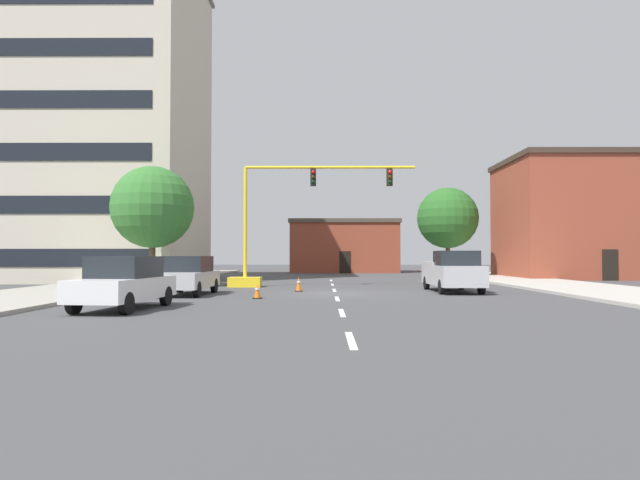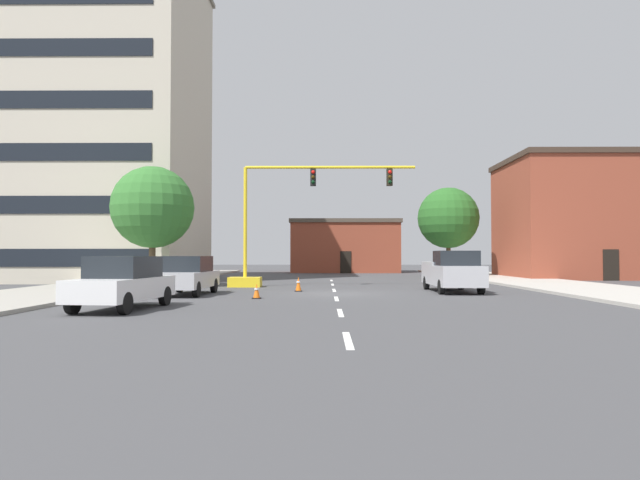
{
  "view_description": "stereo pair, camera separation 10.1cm",
  "coord_description": "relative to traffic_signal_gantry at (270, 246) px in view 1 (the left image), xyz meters",
  "views": [
    {
      "loc": [
        -0.59,
        -25.55,
        1.77
      ],
      "look_at": [
        -0.75,
        6.56,
        2.67
      ],
      "focal_mm": 31.0,
      "sensor_mm": 36.0,
      "label": 1
    },
    {
      "loc": [
        -0.49,
        -25.55,
        1.77
      ],
      "look_at": [
        -0.75,
        6.56,
        2.67
      ],
      "focal_mm": 31.0,
      "sensor_mm": 36.0,
      "label": 2
    }
  ],
  "objects": [
    {
      "name": "lane_stripe_seg_1",
      "position": [
        3.54,
        -13.97,
        -2.32
      ],
      "size": [
        0.16,
        2.4,
        0.01
      ],
      "primitive_type": "cube",
      "color": "silver",
      "rests_on": "ground_plane"
    },
    {
      "name": "sidewalk_left",
      "position": [
        -9.34,
        2.53,
        -2.26
      ],
      "size": [
        6.0,
        56.0,
        0.14
      ],
      "primitive_type": "cube",
      "color": "#9E998E",
      "rests_on": "ground_plane"
    },
    {
      "name": "lane_stripe_seg_5",
      "position": [
        3.54,
        8.03,
        -2.32
      ],
      "size": [
        0.16,
        2.4,
        0.01
      ],
      "primitive_type": "cube",
      "color": "silver",
      "rests_on": "ground_plane"
    },
    {
      "name": "tree_right_far",
      "position": [
        13.24,
        14.4,
        2.53
      ],
      "size": [
        5.0,
        5.0,
        7.37
      ],
      "color": "#4C3823",
      "rests_on": "ground_plane"
    },
    {
      "name": "ground_plane",
      "position": [
        3.54,
        -5.47,
        -2.33
      ],
      "size": [
        160.0,
        160.0,
        0.0
      ],
      "primitive_type": "plane",
      "color": "#424244"
    },
    {
      "name": "lane_stripe_seg_2",
      "position": [
        3.54,
        -8.47,
        -2.32
      ],
      "size": [
        0.16,
        2.4,
        0.01
      ],
      "primitive_type": "cube",
      "color": "silver",
      "rests_on": "ground_plane"
    },
    {
      "name": "building_row_right",
      "position": [
        23.1,
        12.39,
        2.38
      ],
      "size": [
        11.39,
        9.53,
        9.4
      ],
      "color": "brown",
      "rests_on": "ground_plane"
    },
    {
      "name": "sidewalk_right",
      "position": [
        16.41,
        2.53,
        -2.26
      ],
      "size": [
        6.0,
        56.0,
        0.14
      ],
      "primitive_type": "cube",
      "color": "#B2ADA3",
      "rests_on": "ground_plane"
    },
    {
      "name": "sedan_white_near_left",
      "position": [
        -3.56,
        -12.95,
        -1.44
      ],
      "size": [
        2.3,
        4.67,
        1.74
      ],
      "color": "white",
      "rests_on": "ground_plane"
    },
    {
      "name": "building_brick_center",
      "position": [
        5.17,
        28.0,
        0.43
      ],
      "size": [
        11.39,
        8.07,
        5.49
      ],
      "color": "brown",
      "rests_on": "ground_plane"
    },
    {
      "name": "traffic_cone_roadside_a",
      "position": [
        1.76,
        -3.86,
        -1.97
      ],
      "size": [
        0.36,
        0.36,
        0.73
      ],
      "color": "black",
      "rests_on": "ground_plane"
    },
    {
      "name": "traffic_cone_roadside_b",
      "position": [
        0.27,
        -8.41,
        -2.03
      ],
      "size": [
        0.36,
        0.36,
        0.61
      ],
      "color": "black",
      "rests_on": "ground_plane"
    },
    {
      "name": "lane_stripe_seg_3",
      "position": [
        3.54,
        -2.97,
        -2.32
      ],
      "size": [
        0.16,
        2.4,
        0.01
      ],
      "primitive_type": "cube",
      "color": "silver",
      "rests_on": "ground_plane"
    },
    {
      "name": "sedan_silver_mid_left",
      "position": [
        -3.11,
        -6.21,
        -1.44
      ],
      "size": [
        2.03,
        4.57,
        1.74
      ],
      "color": "#B7B7BC",
      "rests_on": "ground_plane"
    },
    {
      "name": "traffic_signal_gantry",
      "position": [
        0.0,
        0.0,
        0.0
      ],
      "size": [
        10.48,
        1.2,
        6.83
      ],
      "color": "yellow",
      "rests_on": "ground_plane"
    },
    {
      "name": "building_tall_left",
      "position": [
        -12.65,
        8.82,
        9.21
      ],
      "size": [
        12.83,
        12.88,
        23.06
      ],
      "color": "beige",
      "rests_on": "ground_plane"
    },
    {
      "name": "pickup_truck_silver",
      "position": [
        9.25,
        -4.14,
        -1.35
      ],
      "size": [
        2.02,
        5.4,
        1.99
      ],
      "color": "#BCBCC1",
      "rests_on": "ground_plane"
    },
    {
      "name": "tree_left_near",
      "position": [
        -6.57,
        -0.31,
        2.13
      ],
      "size": [
        4.58,
        4.58,
        6.76
      ],
      "color": "brown",
      "rests_on": "ground_plane"
    },
    {
      "name": "lane_stripe_seg_0",
      "position": [
        3.54,
        -19.47,
        -2.32
      ],
      "size": [
        0.16,
        2.4,
        0.01
      ],
      "primitive_type": "cube",
      "color": "silver",
      "rests_on": "ground_plane"
    },
    {
      "name": "lane_stripe_seg_4",
      "position": [
        3.54,
        2.53,
        -2.32
      ],
      "size": [
        0.16,
        2.4,
        0.01
      ],
      "primitive_type": "cube",
      "color": "silver",
      "rests_on": "ground_plane"
    }
  ]
}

